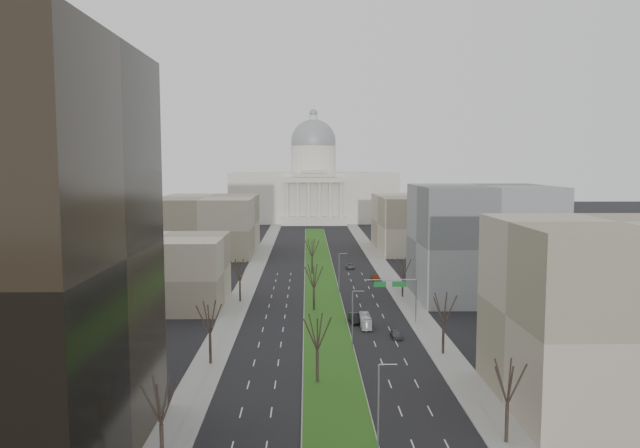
{
  "coord_description": "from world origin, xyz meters",
  "views": [
    {
      "loc": [
        -3.33,
        -39.29,
        28.82
      ],
      "look_at": [
        -0.1,
        112.85,
        13.81
      ],
      "focal_mm": 35.0,
      "sensor_mm": 36.0,
      "label": 1
    }
  ],
  "objects": [
    {
      "name": "building_tan_right",
      "position": [
        33.0,
        32.0,
        11.0
      ],
      "size": [
        26.0,
        24.0,
        22.0
      ],
      "primitive_type": "cube",
      "color": "gray",
      "rests_on": "ground"
    },
    {
      "name": "streetlamp_median_a",
      "position": [
        3.76,
        20.0,
        4.81
      ],
      "size": [
        1.9,
        0.2,
        9.16
      ],
      "color": "gray",
      "rests_on": "ground"
    },
    {
      "name": "streetlamp_median_b",
      "position": [
        3.76,
        55.0,
        4.81
      ],
      "size": [
        1.9,
        0.2,
        9.16
      ],
      "color": "gray",
      "rests_on": "ground"
    },
    {
      "name": "tree_left_far",
      "position": [
        -17.2,
        88.0,
        6.84
      ],
      "size": [
        5.28,
        5.28,
        9.5
      ],
      "color": "black",
      "rests_on": "ground"
    },
    {
      "name": "tree_right_mid",
      "position": [
        17.2,
        52.0,
        7.16
      ],
      "size": [
        5.52,
        5.52,
        9.94
      ],
      "color": "black",
      "rests_on": "ground"
    },
    {
      "name": "tree_left_mid",
      "position": [
        -17.2,
        48.0,
        7.0
      ],
      "size": [
        5.4,
        5.4,
        9.72
      ],
      "color": "black",
      "rests_on": "ground"
    },
    {
      "name": "streetlamp_median_c",
      "position": [
        3.76,
        95.0,
        4.81
      ],
      "size": [
        1.9,
        0.2,
        9.16
      ],
      "color": "gray",
      "rests_on": "ground"
    },
    {
      "name": "car_grey_far",
      "position": [
        8.52,
        128.65,
        0.65
      ],
      "size": [
        2.24,
        4.71,
        1.3
      ],
      "primitive_type": "imported",
      "rotation": [
        0.0,
        0.0,
        -0.02
      ],
      "color": "#4A4E52",
      "rests_on": "ground"
    },
    {
      "name": "tree_median_c",
      "position": [
        -2.0,
        120.0,
        7.0
      ],
      "size": [
        5.4,
        5.4,
        9.72
      ],
      "color": "black",
      "rests_on": "ground"
    },
    {
      "name": "car_red",
      "position": [
        13.5,
        112.13,
        0.64
      ],
      "size": [
        1.8,
        4.42,
        1.28
      ],
      "primitive_type": "imported",
      "rotation": [
        0.0,
        0.0,
        -0.0
      ],
      "color": "#63250D",
      "rests_on": "ground"
    },
    {
      "name": "ground",
      "position": [
        0.0,
        120.0,
        0.0
      ],
      "size": [
        600.0,
        600.0,
        0.0
      ],
      "primitive_type": "plane",
      "color": "black",
      "rests_on": "ground"
    },
    {
      "name": "sidewalk_left",
      "position": [
        -17.5,
        95.0,
        0.07
      ],
      "size": [
        5.0,
        330.0,
        0.15
      ],
      "primitive_type": "cube",
      "color": "gray",
      "rests_on": "ground"
    },
    {
      "name": "tree_median_b",
      "position": [
        -2.0,
        80.0,
        7.0
      ],
      "size": [
        5.4,
        5.4,
        9.72
      ],
      "color": "black",
      "rests_on": "ground"
    },
    {
      "name": "tree_right_far",
      "position": [
        17.2,
        92.0,
        6.53
      ],
      "size": [
        5.04,
        5.04,
        9.07
      ],
      "color": "black",
      "rests_on": "ground"
    },
    {
      "name": "building_far_right",
      "position": [
        35.0,
        165.0,
        9.0
      ],
      "size": [
        30.0,
        40.0,
        18.0
      ],
      "primitive_type": "cube",
      "color": "gray",
      "rests_on": "ground"
    },
    {
      "name": "sidewalk_right",
      "position": [
        17.5,
        95.0,
        0.07
      ],
      "size": [
        5.0,
        330.0,
        0.15
      ],
      "primitive_type": "cube",
      "color": "gray",
      "rests_on": "ground"
    },
    {
      "name": "tree_median_a",
      "position": [
        -2.0,
        40.0,
        7.0
      ],
      "size": [
        5.4,
        5.4,
        9.72
      ],
      "color": "black",
      "rests_on": "ground"
    },
    {
      "name": "car_grey_near",
      "position": [
        11.37,
        60.8,
        0.66
      ],
      "size": [
        1.83,
        3.99,
        1.33
      ],
      "primitive_type": "imported",
      "rotation": [
        0.0,
        0.0,
        0.07
      ],
      "color": "#45464C",
      "rests_on": "ground"
    },
    {
      "name": "mast_arm_signs",
      "position": [
        13.49,
        70.03,
        6.11
      ],
      "size": [
        9.12,
        0.24,
        8.09
      ],
      "color": "gray",
      "rests_on": "ground"
    },
    {
      "name": "tree_right_near",
      "position": [
        17.2,
        22.0,
        6.69
      ],
      "size": [
        5.16,
        5.16,
        9.29
      ],
      "color": "black",
      "rests_on": "ground"
    },
    {
      "name": "median",
      "position": [
        0.0,
        118.99,
        0.1
      ],
      "size": [
        8.0,
        222.03,
        0.2
      ],
      "color": "#999993",
      "rests_on": "ground"
    },
    {
      "name": "capitol",
      "position": [
        0.0,
        269.59,
        16.31
      ],
      "size": [
        80.0,
        46.0,
        55.0
      ],
      "color": "beige",
      "rests_on": "ground"
    },
    {
      "name": "car_black",
      "position": [
        5.28,
        70.99,
        0.83
      ],
      "size": [
        2.27,
        5.19,
        1.66
      ],
      "primitive_type": "imported",
      "rotation": [
        0.0,
        0.0,
        0.1
      ],
      "color": "black",
      "rests_on": "ground"
    },
    {
      "name": "building_grey_right",
      "position": [
        34.0,
        92.0,
        12.0
      ],
      "size": [
        28.0,
        26.0,
        24.0
      ],
      "primitive_type": "cube",
      "color": "slate",
      "rests_on": "ground"
    },
    {
      "name": "tree_left_near",
      "position": [
        -17.2,
        18.0,
        6.61
      ],
      "size": [
        5.1,
        5.1,
        9.18
      ],
      "color": "black",
      "rests_on": "ground"
    },
    {
      "name": "building_beige_left",
      "position": [
        -33.0,
        85.0,
        7.0
      ],
      "size": [
        26.0,
        22.0,
        14.0
      ],
      "primitive_type": "cube",
      "color": "gray",
      "rests_on": "ground"
    },
    {
      "name": "box_van",
      "position": [
        6.95,
        68.08,
        1.05
      ],
      "size": [
        1.9,
        7.54,
        2.09
      ],
      "primitive_type": "imported",
      "rotation": [
        0.0,
        0.0,
        -0.02
      ],
      "color": "silver",
      "rests_on": "ground"
    },
    {
      "name": "building_far_left",
      "position": [
        -35.0,
        160.0,
        9.0
      ],
      "size": [
        30.0,
        40.0,
        18.0
      ],
      "primitive_type": "cube",
      "color": "gray",
      "rests_on": "ground"
    }
  ]
}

